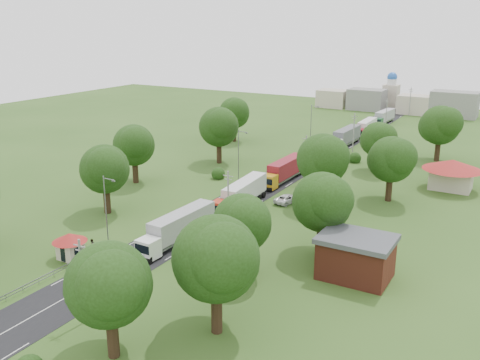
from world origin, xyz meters
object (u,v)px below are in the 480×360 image
Objects in this scene: boom_barrier at (105,262)px; guard_booth at (70,243)px; info_sign at (330,151)px; pedestrian_near at (116,262)px; car_lane_mid at (161,229)px; car_lane_front at (116,258)px; truck_0 at (178,228)px.

guard_booth reaches higher than boom_barrier.
pedestrian_near is at bearing -95.09° from info_sign.
info_sign is 0.82× the size of car_lane_mid.
info_sign is 0.87× the size of car_lane_front.
info_sign is at bearing 78.32° from guard_booth.
info_sign is 0.27× the size of truck_0.
car_lane_mid reaches higher than car_lane_front.
truck_0 is at bearing 75.78° from pedestrian_near.
boom_barrier is at bearing -96.24° from info_sign.
car_lane_front is 10.55m from car_lane_mid.
guard_booth is at bearing 12.64° from car_lane_front.
info_sign is at bearing -104.32° from car_lane_mid.
info_sign is 49.14m from truck_0.
truck_0 reaches higher than pedestrian_near.
guard_booth is 0.29× the size of truck_0.
guard_booth is 6.52m from car_lane_front.
car_lane_mid is at bearing 66.76° from guard_booth.
boom_barrier is 1.84× the size of car_lane_mid.
car_lane_mid is (-0.69, 12.00, -0.07)m from boom_barrier.
info_sign is at bearing 83.76° from boom_barrier.
info_sign reaches higher than boom_barrier.
car_lane_mid is 2.60× the size of pedestrian_near.
pedestrian_near is (7.10, 0.50, -1.20)m from guard_booth.
pedestrian_near is (-1.80, -10.49, -1.23)m from truck_0.
car_lane_front is 0.95× the size of car_lane_mid.
car_lane_front reaches higher than boom_barrier.
car_lane_mid is (-1.05, 10.50, 0.02)m from car_lane_front.
pedestrian_near is (1.95, -11.50, 0.14)m from car_lane_mid.
truck_0 is at bearing 159.15° from car_lane_mid.
pedestrian_near is at bearing -99.76° from truck_0.
car_lane_front is (6.20, 1.50, -1.36)m from guard_booth.
pedestrian_near is at bearing 4.04° from guard_booth.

